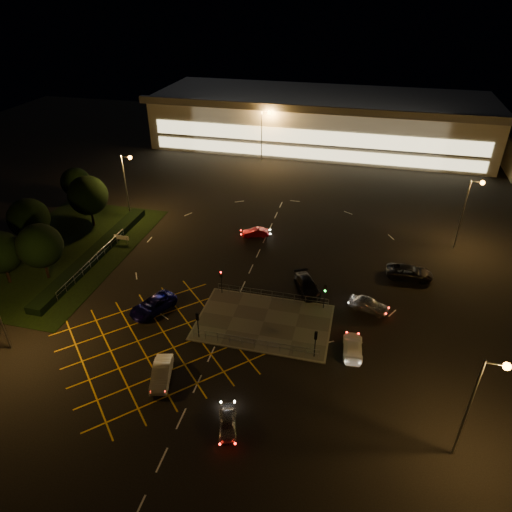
% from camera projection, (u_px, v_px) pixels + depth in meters
% --- Properties ---
extents(ground, '(180.00, 180.00, 0.00)m').
position_uv_depth(ground, '(251.00, 309.00, 51.57)').
color(ground, black).
rests_on(ground, ground).
extents(pedestrian_island, '(14.00, 9.00, 0.12)m').
position_uv_depth(pedestrian_island, '(264.00, 322.00, 49.48)').
color(pedestrian_island, '#4C4944').
rests_on(pedestrian_island, ground).
extents(grass_verge, '(18.00, 30.00, 0.08)m').
position_uv_depth(grass_verge, '(63.00, 252.00, 62.21)').
color(grass_verge, black).
rests_on(grass_verge, ground).
extents(hedge, '(2.00, 26.00, 1.00)m').
position_uv_depth(hedge, '(95.00, 253.00, 60.96)').
color(hedge, black).
rests_on(hedge, ground).
extents(supermarket, '(72.00, 26.50, 10.50)m').
position_uv_depth(supermarket, '(320.00, 120.00, 100.13)').
color(supermarket, beige).
rests_on(supermarket, ground).
extents(streetlight_se, '(1.78, 0.56, 10.03)m').
position_uv_depth(streetlight_se, '(479.00, 397.00, 32.39)').
color(streetlight_se, slate).
rests_on(streetlight_se, ground).
extents(streetlight_nw, '(1.78, 0.56, 10.03)m').
position_uv_depth(streetlight_nw, '(127.00, 178.00, 67.85)').
color(streetlight_nw, slate).
rests_on(streetlight_nw, ground).
extents(streetlight_ne, '(1.78, 0.56, 10.03)m').
position_uv_depth(streetlight_ne, '(468.00, 205.00, 59.75)').
color(streetlight_ne, slate).
rests_on(streetlight_ne, ground).
extents(streetlight_far_left, '(1.78, 0.56, 10.03)m').
position_uv_depth(streetlight_far_left, '(264.00, 129.00, 89.86)').
color(streetlight_far_left, slate).
rests_on(streetlight_far_left, ground).
extents(streetlight_far_right, '(1.78, 0.56, 10.03)m').
position_uv_depth(streetlight_far_right, '(479.00, 140.00, 83.39)').
color(streetlight_far_right, slate).
rests_on(streetlight_far_right, ground).
extents(signal_sw, '(0.28, 0.30, 3.15)m').
position_uv_depth(signal_sw, '(198.00, 320.00, 46.18)').
color(signal_sw, black).
rests_on(signal_sw, pedestrian_island).
extents(signal_se, '(0.28, 0.30, 3.15)m').
position_uv_depth(signal_se, '(316.00, 339.00, 43.74)').
color(signal_se, black).
rests_on(signal_se, pedestrian_island).
extents(signal_nw, '(0.28, 0.30, 3.15)m').
position_uv_depth(signal_nw, '(221.00, 277.00, 52.80)').
color(signal_nw, black).
rests_on(signal_nw, pedestrian_island).
extents(signal_ne, '(0.28, 0.30, 3.15)m').
position_uv_depth(signal_ne, '(325.00, 292.00, 50.36)').
color(signal_ne, black).
rests_on(signal_ne, pedestrian_island).
extents(tree_a, '(5.04, 5.04, 6.86)m').
position_uv_depth(tree_a, '(0.00, 252.00, 53.75)').
color(tree_a, black).
rests_on(tree_a, ground).
extents(tree_b, '(5.40, 5.40, 7.35)m').
position_uv_depth(tree_b, '(29.00, 218.00, 60.62)').
color(tree_b, black).
rests_on(tree_b, ground).
extents(tree_c, '(5.76, 5.76, 7.84)m').
position_uv_depth(tree_c, '(88.00, 195.00, 66.28)').
color(tree_c, black).
rests_on(tree_c, ground).
extents(tree_d, '(4.68, 4.68, 6.37)m').
position_uv_depth(tree_d, '(76.00, 182.00, 72.95)').
color(tree_d, black).
rests_on(tree_d, ground).
extents(tree_e, '(5.40, 5.40, 7.35)m').
position_uv_depth(tree_e, '(40.00, 246.00, 54.43)').
color(tree_e, black).
rests_on(tree_e, ground).
extents(car_near_silver, '(2.45, 3.93, 1.25)m').
position_uv_depth(car_near_silver, '(228.00, 422.00, 37.64)').
color(car_near_silver, '#B8BAC0').
rests_on(car_near_silver, ground).
extents(car_queue_white, '(2.69, 4.80, 1.50)m').
position_uv_depth(car_queue_white, '(162.00, 373.00, 42.16)').
color(car_queue_white, silver).
rests_on(car_queue_white, ground).
extents(car_left_blue, '(4.65, 6.10, 1.54)m').
position_uv_depth(car_left_blue, '(153.00, 305.00, 50.87)').
color(car_left_blue, '#0F0D53').
rests_on(car_left_blue, ground).
extents(car_far_dkgrey, '(4.29, 5.63, 1.52)m').
position_uv_depth(car_far_dkgrey, '(307.00, 285.00, 54.16)').
color(car_far_dkgrey, black).
rests_on(car_far_dkgrey, ground).
extents(car_right_silver, '(4.82, 2.95, 1.53)m').
position_uv_depth(car_right_silver, '(369.00, 304.00, 50.99)').
color(car_right_silver, '#A8AAAF').
rests_on(car_right_silver, ground).
extents(car_circ_red, '(3.93, 2.30, 1.23)m').
position_uv_depth(car_circ_red, '(256.00, 232.00, 65.72)').
color(car_circ_red, maroon).
rests_on(car_circ_red, ground).
extents(car_east_grey, '(5.69, 2.66, 1.57)m').
position_uv_depth(car_east_grey, '(410.00, 272.00, 56.54)').
color(car_east_grey, black).
rests_on(car_east_grey, ground).
extents(car_approach_white, '(2.22, 4.81, 1.36)m').
position_uv_depth(car_approach_white, '(353.00, 347.00, 45.26)').
color(car_approach_white, white).
rests_on(car_approach_white, ground).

